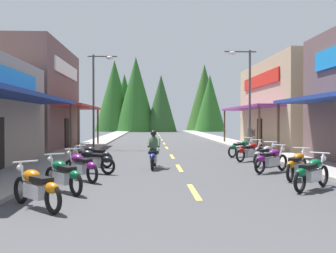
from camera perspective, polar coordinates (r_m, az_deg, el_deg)
name	(u,v)px	position (r m, az deg, el deg)	size (l,w,h in m)	color
ground	(166,147)	(29.14, -0.29, -3.08)	(9.39, 83.48, 0.10)	#424244
sidewalk_left	(88,146)	(29.47, -11.68, -2.84)	(2.24, 83.48, 0.12)	#9E9991
sidewalk_right	(243,146)	(29.95, 10.91, -2.77)	(2.24, 83.48, 0.12)	#9E9991
centerline_dashes	(164,143)	(33.45, -0.61, -2.46)	(0.16, 60.07, 0.01)	#E0C64C
storefront_left_far	(7,98)	(28.71, -22.56, 3.84)	(9.88, 9.77, 6.96)	brown
storefront_right_far	(319,105)	(31.08, 21.18, 3.01)	(10.68, 12.47, 6.29)	tan
streetlamp_left	(98,88)	(27.43, -10.26, 5.54)	(2.02, 0.30, 6.50)	#474C51
streetlamp_right	(245,86)	(25.13, 11.24, 5.83)	(2.02, 0.30, 6.40)	#474C51
motorcycle_parked_right_1	(312,173)	(11.89, 20.28, -6.34)	(1.64, 1.52, 1.04)	black
motorcycle_parked_right_2	(297,165)	(13.85, 18.33, -5.31)	(1.38, 1.76, 1.04)	black
motorcycle_parked_right_3	(271,159)	(15.36, 14.84, -4.68)	(1.72, 1.43, 1.04)	black
motorcycle_parked_right_4	(265,155)	(17.37, 14.03, -4.03)	(1.52, 1.64, 1.04)	black
motorcycle_parked_right_5	(250,151)	(19.29, 11.91, -3.53)	(1.75, 1.39, 1.04)	black
motorcycle_parked_right_6	(242,148)	(21.45, 10.72, -3.08)	(1.81, 1.31, 1.04)	black
motorcycle_parked_left_0	(37,187)	(9.27, -18.68, -8.38)	(1.53, 1.63, 1.04)	black
motorcycle_parked_left_1	(63,175)	(11.12, -15.10, -6.82)	(1.41, 1.74, 1.04)	black
motorcycle_parked_left_2	(81,166)	(13.09, -12.65, -5.64)	(1.42, 1.73, 1.04)	black
motorcycle_parked_left_3	(92,160)	(14.81, -11.06, -4.88)	(1.90, 1.17, 1.04)	black
motorcycle_parked_left_4	(94,155)	(16.84, -10.79, -4.18)	(1.80, 1.33, 1.04)	black
rider_cruising_lead	(154,152)	(16.08, -2.12, -3.81)	(0.61, 2.14, 1.57)	black
pedestrian_waiting	(251,135)	(28.26, 12.11, -1.25)	(0.57, 0.31, 1.60)	#B2A599
treeline_backdrop	(152,99)	(71.11, -2.42, 4.08)	(23.70, 13.75, 13.19)	#296223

